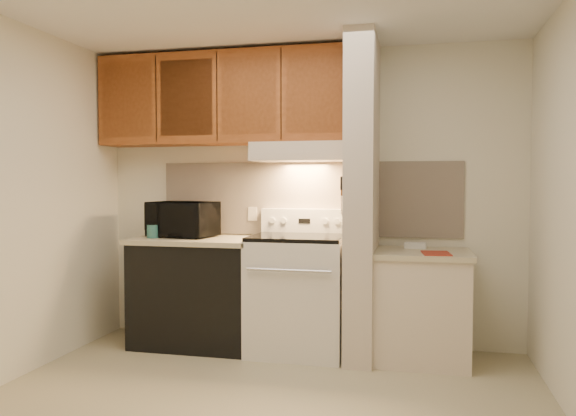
% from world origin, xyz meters
% --- Properties ---
extents(floor, '(3.60, 3.60, 0.00)m').
position_xyz_m(floor, '(0.00, 0.00, 0.00)').
color(floor, tan).
rests_on(floor, ground).
extents(wall_back, '(3.60, 2.50, 0.02)m').
position_xyz_m(wall_back, '(0.00, 1.50, 1.25)').
color(wall_back, silver).
rests_on(wall_back, floor).
extents(wall_left, '(0.02, 3.00, 2.50)m').
position_xyz_m(wall_left, '(-1.80, 0.00, 1.25)').
color(wall_left, silver).
rests_on(wall_left, floor).
extents(backsplash, '(2.60, 0.02, 0.63)m').
position_xyz_m(backsplash, '(0.00, 1.49, 1.24)').
color(backsplash, '#F6DDC7').
rests_on(backsplash, wall_back).
extents(range_body, '(0.76, 0.65, 0.92)m').
position_xyz_m(range_body, '(0.00, 1.16, 0.46)').
color(range_body, silver).
rests_on(range_body, floor).
extents(oven_window, '(0.50, 0.01, 0.30)m').
position_xyz_m(oven_window, '(0.00, 0.84, 0.50)').
color(oven_window, black).
rests_on(oven_window, range_body).
extents(oven_handle, '(0.65, 0.02, 0.02)m').
position_xyz_m(oven_handle, '(0.00, 0.80, 0.72)').
color(oven_handle, silver).
rests_on(oven_handle, range_body).
extents(cooktop, '(0.74, 0.64, 0.03)m').
position_xyz_m(cooktop, '(0.00, 1.16, 0.94)').
color(cooktop, black).
rests_on(cooktop, range_body).
extents(range_backguard, '(0.76, 0.08, 0.20)m').
position_xyz_m(range_backguard, '(0.00, 1.44, 1.05)').
color(range_backguard, silver).
rests_on(range_backguard, range_body).
extents(range_display, '(0.10, 0.01, 0.04)m').
position_xyz_m(range_display, '(0.00, 1.40, 1.05)').
color(range_display, black).
rests_on(range_display, range_backguard).
extents(range_knob_left_outer, '(0.05, 0.02, 0.05)m').
position_xyz_m(range_knob_left_outer, '(-0.28, 1.40, 1.05)').
color(range_knob_left_outer, silver).
rests_on(range_knob_left_outer, range_backguard).
extents(range_knob_left_inner, '(0.05, 0.02, 0.05)m').
position_xyz_m(range_knob_left_inner, '(-0.18, 1.40, 1.05)').
color(range_knob_left_inner, silver).
rests_on(range_knob_left_inner, range_backguard).
extents(range_knob_right_inner, '(0.05, 0.02, 0.05)m').
position_xyz_m(range_knob_right_inner, '(0.18, 1.40, 1.05)').
color(range_knob_right_inner, silver).
rests_on(range_knob_right_inner, range_backguard).
extents(range_knob_right_outer, '(0.05, 0.02, 0.05)m').
position_xyz_m(range_knob_right_outer, '(0.28, 1.40, 1.05)').
color(range_knob_right_outer, silver).
rests_on(range_knob_right_outer, range_backguard).
extents(dishwasher_front, '(1.00, 0.63, 0.87)m').
position_xyz_m(dishwasher_front, '(-0.88, 1.17, 0.43)').
color(dishwasher_front, black).
rests_on(dishwasher_front, floor).
extents(left_countertop, '(1.04, 0.67, 0.04)m').
position_xyz_m(left_countertop, '(-0.88, 1.17, 0.89)').
color(left_countertop, '#C2B693').
rests_on(left_countertop, dishwasher_front).
extents(spoon_rest, '(0.21, 0.10, 0.01)m').
position_xyz_m(spoon_rest, '(-1.23, 1.35, 0.92)').
color(spoon_rest, black).
rests_on(spoon_rest, left_countertop).
extents(teal_jar, '(0.11, 0.11, 0.11)m').
position_xyz_m(teal_jar, '(-1.23, 1.06, 0.97)').
color(teal_jar, '#2E6B66').
rests_on(teal_jar, left_countertop).
extents(outlet, '(0.08, 0.01, 0.12)m').
position_xyz_m(outlet, '(-0.48, 1.48, 1.10)').
color(outlet, beige).
rests_on(outlet, backsplash).
extents(microwave, '(0.59, 0.45, 0.30)m').
position_xyz_m(microwave, '(-1.03, 1.22, 1.06)').
color(microwave, black).
rests_on(microwave, left_countertop).
extents(partition_pillar, '(0.22, 0.70, 2.50)m').
position_xyz_m(partition_pillar, '(0.51, 1.15, 1.25)').
color(partition_pillar, beige).
rests_on(partition_pillar, floor).
extents(pillar_trim, '(0.01, 0.70, 0.04)m').
position_xyz_m(pillar_trim, '(0.39, 1.15, 1.30)').
color(pillar_trim, '#9A4F22').
rests_on(pillar_trim, partition_pillar).
extents(knife_strip, '(0.02, 0.42, 0.04)m').
position_xyz_m(knife_strip, '(0.39, 1.10, 1.32)').
color(knife_strip, black).
rests_on(knife_strip, partition_pillar).
extents(knife_blade_a, '(0.01, 0.03, 0.16)m').
position_xyz_m(knife_blade_a, '(0.38, 0.95, 1.22)').
color(knife_blade_a, silver).
rests_on(knife_blade_a, knife_strip).
extents(knife_handle_a, '(0.02, 0.02, 0.10)m').
position_xyz_m(knife_handle_a, '(0.38, 0.94, 1.37)').
color(knife_handle_a, black).
rests_on(knife_handle_a, knife_strip).
extents(knife_blade_b, '(0.01, 0.04, 0.18)m').
position_xyz_m(knife_blade_b, '(0.38, 1.01, 1.21)').
color(knife_blade_b, silver).
rests_on(knife_blade_b, knife_strip).
extents(knife_handle_b, '(0.02, 0.02, 0.10)m').
position_xyz_m(knife_handle_b, '(0.38, 1.01, 1.37)').
color(knife_handle_b, black).
rests_on(knife_handle_b, knife_strip).
extents(knife_blade_c, '(0.01, 0.04, 0.20)m').
position_xyz_m(knife_blade_c, '(0.38, 1.09, 1.20)').
color(knife_blade_c, silver).
rests_on(knife_blade_c, knife_strip).
extents(knife_handle_c, '(0.02, 0.02, 0.10)m').
position_xyz_m(knife_handle_c, '(0.38, 1.10, 1.37)').
color(knife_handle_c, black).
rests_on(knife_handle_c, knife_strip).
extents(knife_blade_d, '(0.01, 0.04, 0.16)m').
position_xyz_m(knife_blade_d, '(0.38, 1.19, 1.22)').
color(knife_blade_d, silver).
rests_on(knife_blade_d, knife_strip).
extents(knife_handle_d, '(0.02, 0.02, 0.10)m').
position_xyz_m(knife_handle_d, '(0.38, 1.19, 1.37)').
color(knife_handle_d, black).
rests_on(knife_handle_d, knife_strip).
extents(knife_blade_e, '(0.01, 0.04, 0.18)m').
position_xyz_m(knife_blade_e, '(0.38, 1.25, 1.21)').
color(knife_blade_e, silver).
rests_on(knife_blade_e, knife_strip).
extents(knife_handle_e, '(0.02, 0.02, 0.10)m').
position_xyz_m(knife_handle_e, '(0.38, 1.26, 1.37)').
color(knife_handle_e, black).
rests_on(knife_handle_e, knife_strip).
extents(oven_mitt, '(0.03, 0.11, 0.26)m').
position_xyz_m(oven_mitt, '(0.38, 1.32, 1.19)').
color(oven_mitt, gray).
rests_on(oven_mitt, partition_pillar).
extents(right_cab_base, '(0.70, 0.60, 0.81)m').
position_xyz_m(right_cab_base, '(0.97, 1.15, 0.40)').
color(right_cab_base, beige).
rests_on(right_cab_base, floor).
extents(right_countertop, '(0.74, 0.64, 0.04)m').
position_xyz_m(right_countertop, '(0.97, 1.15, 0.83)').
color(right_countertop, '#C2B693').
rests_on(right_countertop, right_cab_base).
extents(red_folder, '(0.22, 0.29, 0.01)m').
position_xyz_m(red_folder, '(1.07, 1.00, 0.85)').
color(red_folder, maroon).
rests_on(red_folder, right_countertop).
extents(white_box, '(0.18, 0.13, 0.04)m').
position_xyz_m(white_box, '(0.92, 1.33, 0.87)').
color(white_box, white).
rests_on(white_box, right_countertop).
extents(range_hood, '(0.78, 0.44, 0.15)m').
position_xyz_m(range_hood, '(0.00, 1.28, 1.62)').
color(range_hood, beige).
rests_on(range_hood, upper_cabinets).
extents(hood_lip, '(0.78, 0.04, 0.06)m').
position_xyz_m(hood_lip, '(0.00, 1.07, 1.58)').
color(hood_lip, beige).
rests_on(hood_lip, range_hood).
extents(upper_cabinets, '(2.18, 0.33, 0.77)m').
position_xyz_m(upper_cabinets, '(-0.69, 1.32, 2.08)').
color(upper_cabinets, '#9A4F22').
rests_on(upper_cabinets, wall_back).
extents(cab_door_a, '(0.46, 0.01, 0.63)m').
position_xyz_m(cab_door_a, '(-1.51, 1.17, 2.08)').
color(cab_door_a, '#9A4F22').
rests_on(cab_door_a, upper_cabinets).
extents(cab_gap_a, '(0.01, 0.01, 0.73)m').
position_xyz_m(cab_gap_a, '(-1.23, 1.16, 2.08)').
color(cab_gap_a, black).
rests_on(cab_gap_a, upper_cabinets).
extents(cab_door_b, '(0.46, 0.01, 0.63)m').
position_xyz_m(cab_door_b, '(-0.96, 1.17, 2.08)').
color(cab_door_b, '#9A4F22').
rests_on(cab_door_b, upper_cabinets).
extents(cab_gap_b, '(0.01, 0.01, 0.73)m').
position_xyz_m(cab_gap_b, '(-0.69, 1.16, 2.08)').
color(cab_gap_b, black).
rests_on(cab_gap_b, upper_cabinets).
extents(cab_door_c, '(0.46, 0.01, 0.63)m').
position_xyz_m(cab_door_c, '(-0.42, 1.17, 2.08)').
color(cab_door_c, '#9A4F22').
rests_on(cab_door_c, upper_cabinets).
extents(cab_gap_c, '(0.01, 0.01, 0.73)m').
position_xyz_m(cab_gap_c, '(-0.14, 1.16, 2.08)').
color(cab_gap_c, black).
rests_on(cab_gap_c, upper_cabinets).
extents(cab_door_d, '(0.46, 0.01, 0.63)m').
position_xyz_m(cab_door_d, '(0.13, 1.17, 2.08)').
color(cab_door_d, '#9A4F22').
rests_on(cab_door_d, upper_cabinets).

